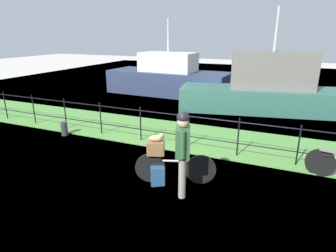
# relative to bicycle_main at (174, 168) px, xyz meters

# --- Properties ---
(ground_plane) EXTENTS (60.00, 60.00, 0.00)m
(ground_plane) POSITION_rel_bicycle_main_xyz_m (-1.10, -0.33, -0.34)
(ground_plane) COLOR beige
(grass_strip) EXTENTS (27.00, 2.40, 0.03)m
(grass_strip) POSITION_rel_bicycle_main_xyz_m (-1.10, 2.72, -0.32)
(grass_strip) COLOR #569342
(grass_strip) RESTS_ON ground
(harbor_water) EXTENTS (30.00, 30.00, 0.00)m
(harbor_water) POSITION_rel_bicycle_main_xyz_m (-1.10, 9.18, -0.34)
(harbor_water) COLOR #60849E
(harbor_water) RESTS_ON ground
(iron_fence) EXTENTS (18.04, 0.04, 1.02)m
(iron_fence) POSITION_rel_bicycle_main_xyz_m (-1.10, 1.86, 0.25)
(iron_fence) COLOR black
(iron_fence) RESTS_ON ground
(bicycle_main) EXTENTS (1.60, 0.60, 0.64)m
(bicycle_main) POSITION_rel_bicycle_main_xyz_m (0.00, 0.00, 0.00)
(bicycle_main) COLOR black
(bicycle_main) RESTS_ON ground
(wooden_crate) EXTENTS (0.41, 0.35, 0.28)m
(wooden_crate) POSITION_rel_bicycle_main_xyz_m (-0.36, -0.13, 0.44)
(wooden_crate) COLOR brown
(wooden_crate) RESTS_ON bicycle_main
(terrier_dog) EXTENTS (0.32, 0.23, 0.18)m
(terrier_dog) POSITION_rel_bicycle_main_xyz_m (-0.34, -0.12, 0.66)
(terrier_dog) COLOR tan
(terrier_dog) RESTS_ON wooden_crate
(cyclist_person) EXTENTS (0.38, 0.51, 1.68)m
(cyclist_person) POSITION_rel_bicycle_main_xyz_m (0.31, -0.37, 0.66)
(cyclist_person) COLOR gray
(cyclist_person) RESTS_ON ground
(backpack_on_paving) EXTENTS (0.33, 0.30, 0.40)m
(backpack_on_paving) POSITION_rel_bicycle_main_xyz_m (-0.28, -0.22, -0.14)
(backpack_on_paving) COLOR #28517A
(backpack_on_paving) RESTS_ON ground
(mooring_bollard) EXTENTS (0.20, 0.20, 0.42)m
(mooring_bollard) POSITION_rel_bicycle_main_xyz_m (-4.19, 1.36, -0.13)
(mooring_bollard) COLOR #38383D
(mooring_bollard) RESTS_ON ground
(moored_boat_near) EXTENTS (7.18, 3.15, 3.94)m
(moored_boat_near) POSITION_rel_bicycle_main_xyz_m (1.32, 6.78, 0.50)
(moored_boat_near) COLOR #336656
(moored_boat_near) RESTS_ON ground
(moored_boat_mid) EXTENTS (6.26, 2.47, 3.68)m
(moored_boat_mid) POSITION_rel_bicycle_main_xyz_m (-3.72, 8.39, 0.45)
(moored_boat_mid) COLOR #2D3856
(moored_boat_mid) RESTS_ON ground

